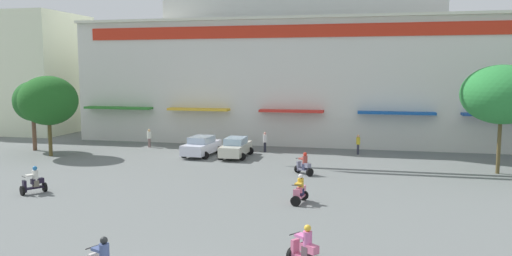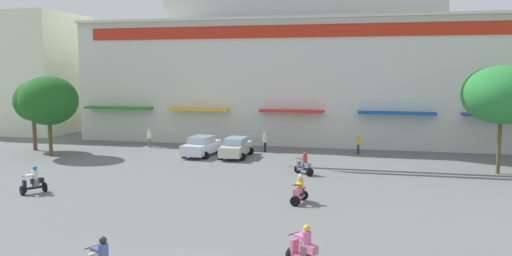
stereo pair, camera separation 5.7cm
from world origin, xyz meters
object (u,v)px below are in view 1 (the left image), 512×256
plaza_tree_3 (502,95)px  pedestrian_0 (149,137)px  parked_car_0 (202,146)px  plaza_tree_2 (48,101)px  scooter_rider_0 (34,182)px  parked_car_1 (236,147)px  scooter_rider_2 (305,249)px  scooter_rider_4 (304,165)px  plaza_tree_0 (33,102)px  scooter_rider_1 (300,191)px  pedestrian_2 (265,141)px  pedestrian_1 (358,143)px

plaza_tree_3 → pedestrian_0: plaza_tree_3 is taller
parked_car_0 → plaza_tree_2: bearing=-166.9°
plaza_tree_2 → scooter_rider_0: 13.25m
parked_car_1 → plaza_tree_3: bearing=-6.5°
scooter_rider_2 → scooter_rider_4: scooter_rider_2 is taller
plaza_tree_0 → scooter_rider_0: size_ratio=3.82×
scooter_rider_4 → plaza_tree_0: bearing=168.6°
scooter_rider_1 → pedestrian_2: pedestrian_2 is taller
plaza_tree_0 → parked_car_0: 15.09m
scooter_rider_4 → pedestrian_1: size_ratio=0.92×
scooter_rider_0 → scooter_rider_2: bearing=-23.6°
scooter_rider_1 → pedestrian_2: 16.01m
plaza_tree_3 → parked_car_0: size_ratio=1.60×
parked_car_0 → pedestrian_0: (-5.95, 3.21, 0.12)m
parked_car_1 → pedestrian_0: size_ratio=2.75×
parked_car_1 → scooter_rider_0: parked_car_1 is taller
pedestrian_0 → pedestrian_2: (10.48, -0.31, 0.05)m
scooter_rider_2 → scooter_rider_1: bearing=99.1°
plaza_tree_2 → pedestrian_2: (16.17, 5.61, -3.43)m
scooter_rider_0 → pedestrian_1: pedestrian_1 is taller
pedestrian_1 → parked_car_0: bearing=-163.9°
plaza_tree_0 → plaza_tree_2: (3.06, -2.20, 0.25)m
scooter_rider_0 → pedestrian_2: bearing=59.8°
scooter_rider_2 → pedestrian_1: bearing=87.1°
plaza_tree_0 → parked_car_1: plaza_tree_0 is taller
pedestrian_2 → scooter_rider_1: bearing=-71.7°
plaza_tree_3 → scooter_rider_0: (-26.31, -11.47, -4.59)m
plaza_tree_2 → pedestrian_2: size_ratio=3.76×
scooter_rider_4 → scooter_rider_1: bearing=-84.4°
plaza_tree_2 → plaza_tree_3: plaza_tree_3 is taller
parked_car_0 → scooter_rider_2: bearing=-62.1°
plaza_tree_2 → scooter_rider_0: size_ratio=4.15×
plaza_tree_2 → scooter_rider_2: (22.50, -17.80, -3.77)m
scooter_rider_2 → pedestrian_2: pedestrian_2 is taller
plaza_tree_0 → parked_car_0: size_ratio=1.31×
scooter_rider_1 → plaza_tree_3: bearing=41.1°
scooter_rider_1 → scooter_rider_2: bearing=-80.9°
plaza_tree_0 → pedestrian_1: plaza_tree_0 is taller
plaza_tree_2 → scooter_rider_4: (20.49, -2.55, -3.79)m
plaza_tree_0 → plaza_tree_3: (35.95, -1.59, 1.06)m
plaza_tree_3 → scooter_rider_2: (-10.38, -18.41, -4.58)m
plaza_tree_0 → parked_car_1: 17.84m
parked_car_1 → pedestrian_0: (-8.76, 3.20, 0.13)m
scooter_rider_2 → scooter_rider_4: 15.38m
plaza_tree_2 → pedestrian_1: plaza_tree_2 is taller
scooter_rider_0 → scooter_rider_1: bearing=5.0°
scooter_rider_1 → scooter_rider_4: bearing=95.6°
plaza_tree_0 → plaza_tree_3: size_ratio=0.82×
plaza_tree_2 → scooter_rider_0: plaza_tree_2 is taller
plaza_tree_0 → scooter_rider_2: plaza_tree_0 is taller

